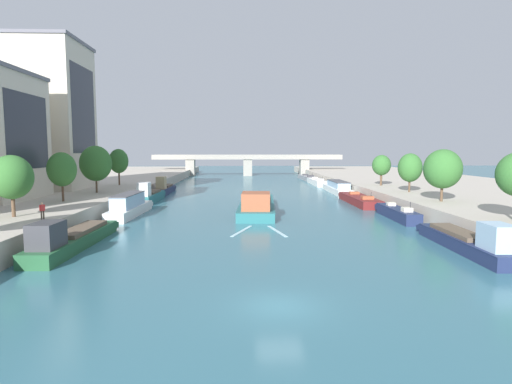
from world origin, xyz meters
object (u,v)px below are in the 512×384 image
Objects in this scene: tree_left_midway at (96,163)px; person_on_quay at (42,210)px; barge_midriver at (257,205)px; tree_right_distant at (410,168)px; bridge_far at (248,162)px; tree_right_end_of_row at (381,165)px; moored_boat_right_midway at (468,241)px; moored_boat_right_near at (317,182)px; moored_boat_left_gap_after at (73,238)px; tree_left_second at (119,161)px; moored_boat_right_far at (307,178)px; moored_boat_right_second at (359,200)px; moored_boat_left_second at (165,188)px; moored_boat_right_upstream at (397,213)px; tree_left_nearest at (12,177)px; moored_boat_left_upstream at (130,206)px; moored_boat_right_end at (337,188)px; tree_right_nearest at (443,169)px; tree_left_end_of_row at (62,169)px; moored_boat_left_midway at (150,196)px.

tree_left_midway reaches higher than person_on_quay.
tree_right_distant reaches higher than barge_midriver.
tree_right_end_of_row is at bearing -70.00° from bridge_far.
moored_boat_right_midway reaches higher than moored_boat_right_near.
tree_left_midway reaches higher than bridge_far.
moored_boat_left_gap_after is 41.40m from tree_left_second.
tree_right_distant is (6.57, -55.16, 5.12)m from moored_boat_right_far.
person_on_quay is (-36.14, -26.20, 2.35)m from moored_boat_right_second.
tree_right_end_of_row reaches higher than person_on_quay.
moored_boat_left_second is 0.20× the size of bridge_far.
tree_left_nearest reaches higher than moored_boat_right_upstream.
moored_boat_right_far is 2.77× the size of tree_left_nearest.
moored_boat_left_upstream reaches higher than moored_boat_right_end.
tree_left_nearest is (-39.73, -60.31, 5.14)m from moored_boat_right_near.
tree_left_midway reaches higher than moored_boat_right_second.
tree_left_nearest reaches higher than tree_right_end_of_row.
tree_right_end_of_row is at bearing -81.78° from moored_boat_right_far.
moored_boat_left_gap_after is 56.11m from moored_boat_right_end.
tree_left_second is at bearing 151.16° from tree_right_nearest.
tree_left_end_of_row is 87.30m from bridge_far.
tree_left_end_of_row reaches higher than moored_boat_left_second.
moored_boat_left_midway is 1.89× the size of tree_left_second.
moored_boat_left_second is at bearing 169.29° from tree_right_end_of_row.
barge_midriver is 24.83m from tree_left_midway.
tree_right_end_of_row reaches higher than moored_boat_left_second.
moored_boat_right_near is 72.06m from person_on_quay.
moored_boat_right_end is at bearing 21.93° from moored_boat_left_midway.
bridge_far is (-23.07, 74.32, -1.33)m from tree_right_distant.
tree_right_nearest reaches higher than moored_boat_left_second.
moored_boat_right_far is (32.79, 81.22, -0.33)m from moored_boat_left_gap_after.
tree_left_second is (-0.58, 13.45, -0.01)m from tree_left_midway.
moored_boat_left_second is at bearing 90.64° from moored_boat_left_gap_after.
moored_boat_left_midway is at bearing 65.15° from tree_left_end_of_row.
moored_boat_right_end is (33.04, 45.36, 0.09)m from moored_boat_left_gap_after.
moored_boat_right_end is at bearing 55.86° from barge_midriver.
barge_midriver is at bearing -105.21° from moored_boat_right_far.
barge_midriver is at bearing -110.19° from moored_boat_right_near.
moored_boat_left_gap_after is 1.12× the size of moored_boat_left_upstream.
person_on_quay is (-3.56, 2.48, 2.07)m from moored_boat_left_gap_after.
moored_boat_right_near is at bearing 59.91° from person_on_quay.
tree_right_nearest reaches higher than moored_boat_left_midway.
moored_boat_right_near is at bearing 30.52° from moored_boat_left_second.
tree_left_second is 53.01m from tree_right_nearest.
moored_boat_right_near is at bearing 91.44° from moored_boat_right_end.
tree_right_end_of_row is 66.58m from bridge_far.
tree_right_distant is (6.81, -38.73, 5.05)m from moored_boat_right_near.
moored_boat_right_upstream is at bearing -87.80° from moored_boat_right_second.
moored_boat_right_upstream is at bearing -2.89° from tree_left_end_of_row.
person_on_quay is at bearing -162.04° from moored_boat_right_upstream.
tree_left_second is at bearing 92.48° from tree_left_midway.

